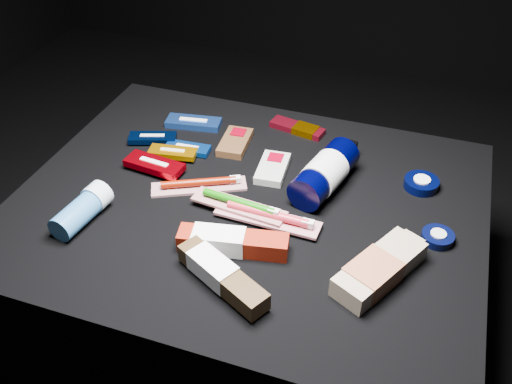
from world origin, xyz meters
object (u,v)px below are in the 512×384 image
(lotion_bottle, at_px, (325,173))
(bodywash_bottle, at_px, (378,270))
(deodorant_stick, at_px, (82,210))
(toothpaste_carton_red, at_px, (228,242))

(lotion_bottle, height_order, bodywash_bottle, lotion_bottle)
(bodywash_bottle, height_order, deodorant_stick, deodorant_stick)
(bodywash_bottle, height_order, toothpaste_carton_red, bodywash_bottle)
(deodorant_stick, bearing_deg, bodywash_bottle, 10.72)
(deodorant_stick, bearing_deg, toothpaste_carton_red, 10.43)
(bodywash_bottle, bearing_deg, toothpaste_carton_red, -149.09)
(toothpaste_carton_red, bearing_deg, lotion_bottle, 52.06)
(lotion_bottle, relative_size, bodywash_bottle, 1.18)
(deodorant_stick, xyz_separation_m, toothpaste_carton_red, (0.31, 0.02, -0.01))
(lotion_bottle, bearing_deg, deodorant_stick, -134.93)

